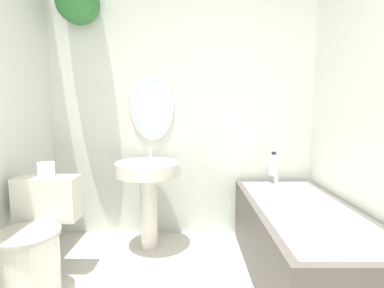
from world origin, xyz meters
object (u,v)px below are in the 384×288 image
toilet (36,243)px  shampoo_bottle (274,164)px  pedestal_sink (149,182)px  toilet_paper_roll (47,170)px  bathtub (303,243)px

toilet → shampoo_bottle: size_ratio=3.44×
pedestal_sink → toilet_paper_roll: (-0.65, -0.36, 0.18)m
pedestal_sink → toilet_paper_roll: bearing=-150.7°
pedestal_sink → shampoo_bottle: size_ratio=4.10×
shampoo_bottle → toilet_paper_roll: bearing=-163.0°
bathtub → toilet_paper_roll: size_ratio=13.02×
pedestal_sink → bathtub: pedestal_sink is taller
toilet → toilet_paper_roll: toilet_paper_roll is taller
pedestal_sink → shampoo_bottle: 1.10m
toilet → bathtub: size_ratio=0.49×
pedestal_sink → bathtub: 1.23m
toilet → shampoo_bottle: shampoo_bottle is taller
toilet → toilet_paper_roll: 0.48m
bathtub → toilet: bearing=-177.1°
bathtub → shampoo_bottle: size_ratio=7.00×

